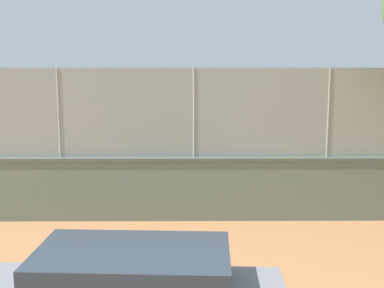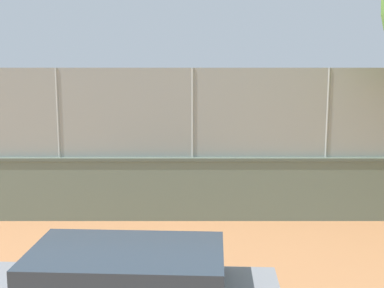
{
  "view_description": "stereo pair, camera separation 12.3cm",
  "coord_description": "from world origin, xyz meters",
  "px_view_note": "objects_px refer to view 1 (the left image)",
  "views": [
    {
      "loc": [
        0.47,
        21.85,
        3.9
      ],
      "look_at": [
        -0.04,
        6.08,
        1.36
      ],
      "focal_mm": 45.15,
      "sensor_mm": 36.0,
      "label": 1
    },
    {
      "loc": [
        0.35,
        21.85,
        3.9
      ],
      "look_at": [
        -0.04,
        6.08,
        1.36
      ],
      "focal_mm": 45.15,
      "sensor_mm": 36.0,
      "label": 2
    }
  ],
  "objects_px": {
    "courtside_bench": "(191,192)",
    "player_foreground_swinging": "(95,159)",
    "player_crossing_court": "(133,149)",
    "player_at_service_line": "(255,131)",
    "sports_ball": "(72,166)"
  },
  "relations": [
    {
      "from": "sports_ball",
      "to": "courtside_bench",
      "type": "bearing_deg",
      "value": 164.92
    },
    {
      "from": "player_foreground_swinging",
      "to": "player_at_service_line",
      "type": "relative_size",
      "value": 1.03
    },
    {
      "from": "courtside_bench",
      "to": "player_at_service_line",
      "type": "bearing_deg",
      "value": -109.82
    },
    {
      "from": "player_at_service_line",
      "to": "player_foreground_swinging",
      "type": "bearing_deg",
      "value": 47.15
    },
    {
      "from": "player_foreground_swinging",
      "to": "player_crossing_court",
      "type": "distance_m",
      "value": 2.25
    },
    {
      "from": "courtside_bench",
      "to": "player_foreground_swinging",
      "type": "bearing_deg",
      "value": -36.67
    },
    {
      "from": "player_foreground_swinging",
      "to": "courtside_bench",
      "type": "height_order",
      "value": "player_foreground_swinging"
    },
    {
      "from": "player_crossing_court",
      "to": "player_at_service_line",
      "type": "bearing_deg",
      "value": -137.77
    },
    {
      "from": "player_crossing_court",
      "to": "courtside_bench",
      "type": "bearing_deg",
      "value": 115.07
    },
    {
      "from": "player_crossing_court",
      "to": "courtside_bench",
      "type": "xyz_separation_m",
      "value": [
        -1.99,
        4.25,
        -0.49
      ]
    },
    {
      "from": "player_foreground_swinging",
      "to": "player_crossing_court",
      "type": "relative_size",
      "value": 1.02
    },
    {
      "from": "player_foreground_swinging",
      "to": "sports_ball",
      "type": "bearing_deg",
      "value": 71.36
    },
    {
      "from": "player_crossing_court",
      "to": "sports_ball",
      "type": "xyz_separation_m",
      "value": [
        1.47,
        3.31,
        0.07
      ]
    },
    {
      "from": "player_at_service_line",
      "to": "courtside_bench",
      "type": "relative_size",
      "value": 0.99
    },
    {
      "from": "player_crossing_court",
      "to": "sports_ball",
      "type": "distance_m",
      "value": 3.63
    }
  ]
}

